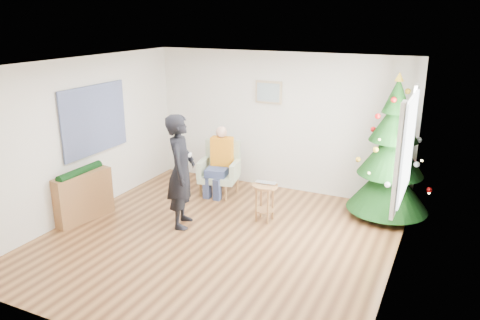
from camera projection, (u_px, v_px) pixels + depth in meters
The scene contains 19 objects.
floor at pixel (217, 240), 7.03m from camera, with size 5.00×5.00×0.00m, color brown.
ceiling at pixel (214, 64), 6.25m from camera, with size 5.00×5.00×0.00m, color white.
wall_back at pixel (279, 122), 8.80m from camera, with size 5.00×5.00×0.00m, color silver.
wall_front at pixel (92, 226), 4.49m from camera, with size 5.00×5.00×0.00m, color silver.
wall_left at pixel (81, 138), 7.67m from camera, with size 5.00×5.00×0.00m, color silver.
wall_right at pixel (399, 183), 5.62m from camera, with size 5.00×5.00×0.00m, color silver.
window_panel at pixel (408, 147), 6.43m from camera, with size 0.04×1.30×1.40m, color white.
curtains at pixel (405, 146), 6.45m from camera, with size 0.05×1.75×1.50m.
christmas_tree at pixel (392, 154), 7.56m from camera, with size 1.33×1.33×2.40m.
stool at pixel (265, 202), 7.59m from camera, with size 0.42×0.42×0.63m.
laptop at pixel (265, 184), 7.49m from camera, with size 0.34×0.22×0.03m, color silver.
armchair at pixel (220, 175), 8.76m from camera, with size 0.81×0.77×0.98m.
seated_person at pixel (219, 161), 8.62m from camera, with size 0.45×0.61×1.28m.
standing_man at pixel (181, 171), 7.27m from camera, with size 0.66×0.43×1.81m, color black.
game_controller at pixel (190, 155), 7.07m from camera, with size 0.04×0.13×0.04m, color white.
console at pixel (83, 196), 7.63m from camera, with size 0.30×1.00×0.80m, color brown.
garland at pixel (80, 172), 7.50m from camera, with size 0.14×0.14×0.90m, color black.
tapestry at pixel (95, 120), 7.84m from camera, with size 0.03×1.50×1.15m, color black.
framed_picture at pixel (269, 92), 8.68m from camera, with size 0.52×0.05×0.42m.
Camera 1 is at (3.04, -5.58, 3.26)m, focal length 35.00 mm.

